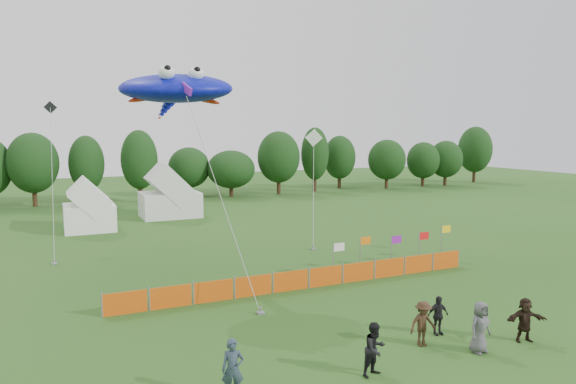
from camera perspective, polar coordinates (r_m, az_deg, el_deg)
name	(u,v)px	position (r m, az deg, el deg)	size (l,w,h in m)	color
ground	(356,350)	(19.82, 7.58, -17.04)	(160.00, 160.00, 0.00)	#234C16
treeline	(161,164)	(61.40, -13.92, 3.02)	(104.57, 8.78, 8.36)	#382314
tent_left	(89,209)	(44.41, -21.23, -1.77)	(3.91, 3.91, 3.45)	white
tent_right	(170,197)	(49.21, -13.00, -0.49)	(5.36, 4.29, 3.78)	silver
barrier_fence	(308,279)	(26.56, 2.26, -9.59)	(19.90, 0.06, 1.00)	#CC4B0B
flag_row	(394,245)	(30.94, 11.68, -5.78)	(8.73, 0.55, 2.13)	gray
spectator_a	(233,369)	(16.25, -6.16, -18.99)	(0.67, 0.44, 1.85)	#293845
spectator_b	(375,349)	(17.77, 9.65, -16.83)	(0.87, 0.68, 1.79)	black
spectator_c	(423,324)	(20.35, 14.77, -13.96)	(1.10, 0.63, 1.71)	#362215
spectator_d	(438,315)	(21.58, 16.31, -13.01)	(0.91, 0.38, 1.55)	black
spectator_e	(480,327)	(20.37, 20.54, -13.88)	(0.92, 0.60, 1.89)	#4E4D52
spectator_f	(525,320)	(22.02, 24.83, -12.77)	(1.58, 0.50, 1.70)	black
stingray_kite	(175,89)	(26.97, -12.44, 11.06)	(6.76, 13.24, 11.11)	#0D14C5
small_kite_white	(314,162)	(38.30, 2.87, 3.40)	(3.30, 5.07, 8.17)	white
small_kite_dark	(52,162)	(38.00, -24.77, 3.04)	(0.91, 7.90, 10.15)	black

